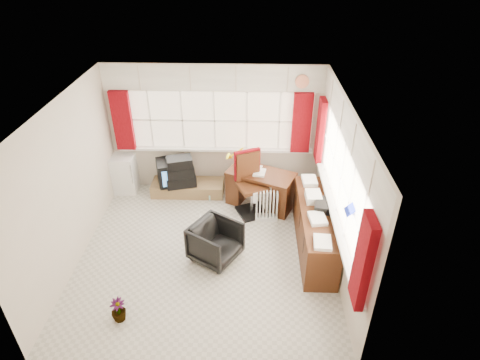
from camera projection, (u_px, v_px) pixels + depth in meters
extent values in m
plane|color=beige|center=(207.00, 252.00, 6.51)|extent=(4.00, 4.00, 0.00)
plane|color=beige|center=(215.00, 130.00, 7.54)|extent=(4.00, 0.00, 4.00)
plane|color=beige|center=(182.00, 293.00, 4.15)|extent=(4.00, 0.00, 4.00)
plane|color=beige|center=(68.00, 185.00, 5.90)|extent=(0.00, 4.00, 4.00)
plane|color=beige|center=(341.00, 190.00, 5.79)|extent=(0.00, 4.00, 4.00)
plane|color=white|center=(199.00, 107.00, 5.19)|extent=(4.00, 4.00, 0.00)
plane|color=beige|center=(215.00, 121.00, 7.42)|extent=(3.60, 0.00, 3.60)
cube|color=white|center=(215.00, 149.00, 7.69)|extent=(3.70, 0.12, 0.05)
cube|color=white|center=(150.00, 120.00, 7.45)|extent=(0.03, 0.02, 1.10)
cube|color=white|center=(182.00, 120.00, 7.43)|extent=(0.03, 0.02, 1.10)
cube|color=white|center=(215.00, 121.00, 7.41)|extent=(0.03, 0.02, 1.10)
cube|color=white|center=(247.00, 121.00, 7.40)|extent=(0.03, 0.02, 1.10)
cube|color=white|center=(280.00, 122.00, 7.38)|extent=(0.03, 0.02, 1.10)
plane|color=beige|center=(341.00, 178.00, 5.68)|extent=(0.00, 3.60, 3.60)
cube|color=white|center=(334.00, 211.00, 5.99)|extent=(0.12, 3.70, 0.05)
cube|color=white|center=(359.00, 232.00, 4.67)|extent=(0.02, 0.03, 1.10)
cube|color=white|center=(349.00, 203.00, 5.17)|extent=(0.02, 0.03, 1.10)
cube|color=white|center=(341.00, 178.00, 5.68)|extent=(0.02, 0.03, 1.10)
cube|color=white|center=(334.00, 158.00, 6.19)|extent=(0.02, 0.03, 1.10)
cube|color=white|center=(328.00, 141.00, 6.70)|extent=(0.02, 0.03, 1.10)
cube|color=maroon|center=(123.00, 121.00, 7.40)|extent=(0.35, 0.10, 1.15)
cube|color=maroon|center=(302.00, 123.00, 7.30)|extent=(0.35, 0.10, 1.15)
cube|color=maroon|center=(320.00, 130.00, 7.04)|extent=(0.10, 0.35, 1.15)
cube|color=maroon|center=(363.00, 262.00, 4.24)|extent=(0.10, 0.35, 1.15)
cube|color=white|center=(213.00, 79.00, 6.98)|extent=(3.95, 0.08, 0.48)
cube|color=white|center=(348.00, 127.00, 5.26)|extent=(0.08, 3.95, 0.48)
cube|color=#4B2611|center=(261.00, 174.00, 7.30)|extent=(1.35, 1.05, 0.06)
cube|color=#4B2611|center=(238.00, 184.00, 7.66)|extent=(0.48, 0.61, 0.64)
cube|color=#4B2611|center=(284.00, 196.00, 7.31)|extent=(0.48, 0.61, 0.64)
cube|color=white|center=(261.00, 172.00, 7.28)|extent=(0.30, 0.34, 0.02)
cube|color=white|center=(261.00, 172.00, 7.28)|extent=(0.30, 0.34, 0.02)
cube|color=white|center=(261.00, 172.00, 7.27)|extent=(0.30, 0.34, 0.02)
cube|color=white|center=(261.00, 172.00, 7.27)|extent=(0.30, 0.34, 0.02)
cylinder|color=#FFFC0A|center=(242.00, 167.00, 7.44)|extent=(0.10, 0.10, 0.02)
cylinder|color=#FFFC0A|center=(242.00, 158.00, 7.34)|extent=(0.02, 0.02, 0.39)
cone|color=#FFFC0A|center=(242.00, 150.00, 7.26)|extent=(0.17, 0.15, 0.16)
cube|color=black|center=(252.00, 212.00, 7.41)|extent=(0.65, 0.65, 0.04)
cylinder|color=silver|center=(252.00, 200.00, 7.27)|extent=(0.07, 0.07, 0.57)
cube|color=#4B2611|center=(252.00, 187.00, 7.12)|extent=(0.63, 0.62, 0.07)
cube|color=#4B2611|center=(247.00, 165.00, 7.15)|extent=(0.42, 0.23, 0.55)
cube|color=maroon|center=(247.00, 164.00, 7.14)|extent=(0.47, 0.26, 0.57)
imported|color=black|center=(216.00, 242.00, 6.24)|extent=(0.95, 0.94, 0.63)
cube|color=white|center=(266.00, 217.00, 7.23)|extent=(0.40, 0.17, 0.08)
cube|color=white|center=(257.00, 204.00, 7.08)|extent=(0.03, 0.12, 0.51)
cube|color=white|center=(260.00, 204.00, 7.08)|extent=(0.03, 0.12, 0.51)
cube|color=white|center=(263.00, 204.00, 7.08)|extent=(0.03, 0.12, 0.51)
cube|color=white|center=(267.00, 204.00, 7.08)|extent=(0.03, 0.12, 0.51)
cube|color=white|center=(270.00, 204.00, 7.08)|extent=(0.03, 0.12, 0.51)
cube|color=white|center=(273.00, 204.00, 7.08)|extent=(0.03, 0.12, 0.51)
cube|color=white|center=(277.00, 204.00, 7.08)|extent=(0.03, 0.12, 0.51)
cube|color=#4B2611|center=(315.00, 229.00, 6.43)|extent=(0.50, 2.00, 0.75)
cube|color=white|center=(323.00, 241.00, 5.53)|extent=(0.24, 0.32, 0.10)
cube|color=white|center=(318.00, 218.00, 5.98)|extent=(0.24, 0.32, 0.10)
cube|color=white|center=(313.00, 197.00, 6.43)|extent=(0.24, 0.32, 0.10)
cube|color=white|center=(309.00, 180.00, 6.88)|extent=(0.24, 0.32, 0.10)
cube|color=black|center=(324.00, 205.00, 6.23)|extent=(0.35, 0.41, 0.12)
cube|color=#95714A|center=(188.00, 188.00, 7.92)|extent=(1.40, 0.50, 0.25)
cube|color=black|center=(171.00, 172.00, 7.73)|extent=(0.64, 0.61, 0.47)
cube|color=#4C8FD9|center=(173.00, 178.00, 7.53)|extent=(0.38, 0.14, 0.32)
cube|color=black|center=(181.00, 180.00, 7.73)|extent=(0.64, 0.50, 0.21)
cube|color=black|center=(180.00, 171.00, 7.62)|extent=(0.59, 0.46, 0.20)
cube|color=black|center=(179.00, 162.00, 7.52)|extent=(0.54, 0.43, 0.19)
cube|color=white|center=(125.00, 173.00, 7.88)|extent=(0.46, 0.46, 0.76)
cube|color=silver|center=(132.00, 174.00, 7.64)|extent=(0.02, 0.02, 0.40)
imported|color=white|center=(201.00, 222.00, 6.97)|extent=(0.12, 0.12, 0.27)
imported|color=#8CD1C7|center=(209.00, 196.00, 7.75)|extent=(0.09, 0.09, 0.17)
imported|color=black|center=(118.00, 310.00, 5.29)|extent=(0.20, 0.20, 0.36)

